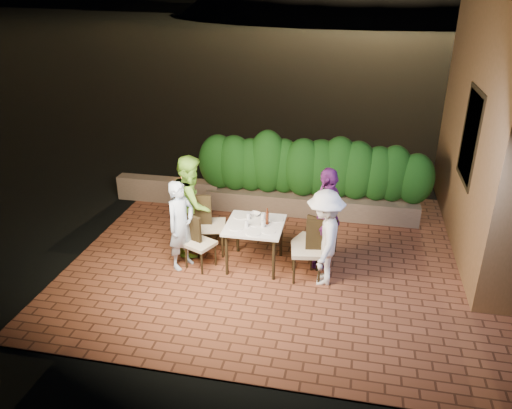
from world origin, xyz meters
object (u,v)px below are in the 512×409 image
(bowl, at_px, (255,214))
(diner_blue, at_px, (181,225))
(dining_table, at_px, (255,245))
(diner_green, at_px, (192,204))
(chair_left_front, at_px, (200,243))
(chair_left_back, at_px, (211,224))
(chair_right_back, at_px, (308,239))
(beer_bottle, at_px, (267,216))
(chair_right_front, at_px, (307,249))
(parapet_lamp, at_px, (184,177))
(diner_white, at_px, (325,238))
(diner_purple, at_px, (327,218))

(bowl, distance_m, diner_blue, 1.23)
(dining_table, height_order, diner_green, diner_green)
(diner_green, bearing_deg, bowl, -103.02)
(chair_left_front, distance_m, chair_left_back, 0.52)
(chair_left_front, bearing_deg, chair_right_back, 39.81)
(beer_bottle, bearing_deg, chair_left_front, -164.66)
(chair_right_front, bearing_deg, beer_bottle, -29.78)
(chair_right_front, relative_size, diner_blue, 0.68)
(bowl, distance_m, parapet_lamp, 2.66)
(chair_left_back, height_order, parapet_lamp, chair_left_back)
(beer_bottle, height_order, chair_left_front, beer_bottle)
(parapet_lamp, bearing_deg, diner_white, -38.15)
(chair_right_front, bearing_deg, chair_right_back, -95.26)
(chair_right_back, relative_size, diner_purple, 0.52)
(chair_left_front, relative_size, parapet_lamp, 6.34)
(dining_table, bearing_deg, chair_left_front, -164.25)
(diner_green, height_order, parapet_lamp, diner_green)
(chair_left_back, bearing_deg, parapet_lamp, 108.13)
(chair_right_back, bearing_deg, diner_white, 142.35)
(diner_purple, bearing_deg, chair_right_back, -80.48)
(dining_table, distance_m, beer_bottle, 0.55)
(chair_left_front, relative_size, diner_blue, 0.60)
(bowl, height_order, chair_left_back, chair_left_back)
(chair_left_front, height_order, diner_blue, diner_blue)
(diner_blue, xyz_separation_m, diner_green, (-0.01, 0.57, 0.11))
(beer_bottle, height_order, bowl, beer_bottle)
(chair_right_front, distance_m, chair_right_back, 0.45)
(diner_blue, distance_m, parapet_lamp, 2.57)
(beer_bottle, distance_m, bowl, 0.39)
(chair_left_front, xyz_separation_m, parapet_lamp, (-1.12, 2.41, 0.13))
(dining_table, xyz_separation_m, diner_purple, (1.13, 0.26, 0.48))
(chair_left_front, height_order, diner_green, diner_green)
(chair_left_back, distance_m, diner_purple, 1.98)
(chair_right_front, relative_size, diner_green, 0.59)
(diner_green, xyz_separation_m, diner_purple, (2.28, -0.05, -0.01))
(bowl, relative_size, diner_purple, 0.11)
(chair_right_front, bearing_deg, bowl, -38.41)
(diner_green, distance_m, diner_purple, 2.28)
(chair_left_front, xyz_separation_m, chair_left_back, (0.03, 0.52, 0.09))
(diner_white, bearing_deg, dining_table, -105.19)
(chair_left_front, relative_size, chair_right_back, 1.00)
(dining_table, height_order, chair_left_back, chair_left_back)
(chair_left_front, distance_m, chair_right_front, 1.72)
(dining_table, bearing_deg, beer_bottle, 13.52)
(chair_left_front, distance_m, diner_purple, 2.08)
(diner_blue, bearing_deg, chair_right_front, -63.86)
(bowl, height_order, diner_green, diner_green)
(beer_bottle, relative_size, parapet_lamp, 1.95)
(chair_left_back, relative_size, parapet_lamp, 7.56)
(chair_right_back, xyz_separation_m, parapet_lamp, (-2.80, 1.93, 0.13))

